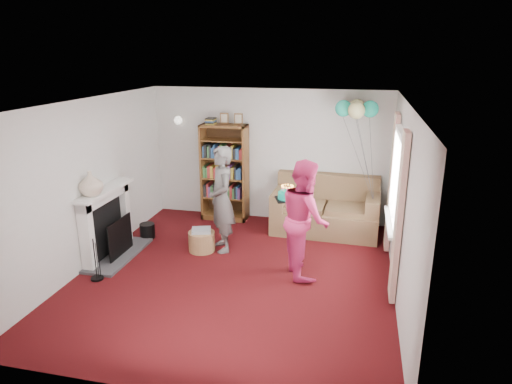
% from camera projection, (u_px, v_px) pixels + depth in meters
% --- Properties ---
extents(ground, '(5.00, 5.00, 0.00)m').
position_uv_depth(ground, '(235.00, 275.00, 6.71)').
color(ground, '#33070B').
rests_on(ground, ground).
extents(wall_back, '(4.50, 0.02, 2.50)m').
position_uv_depth(wall_back, '(269.00, 155.00, 8.67)').
color(wall_back, silver).
rests_on(wall_back, ground).
extents(wall_left, '(0.02, 5.00, 2.50)m').
position_uv_depth(wall_left, '(88.00, 184.00, 6.82)').
color(wall_left, silver).
rests_on(wall_left, ground).
extents(wall_right, '(0.02, 5.00, 2.50)m').
position_uv_depth(wall_right, '(403.00, 206.00, 5.86)').
color(wall_right, silver).
rests_on(wall_right, ground).
extents(ceiling, '(4.50, 5.00, 0.01)m').
position_uv_depth(ceiling, '(232.00, 102.00, 5.96)').
color(ceiling, white).
rests_on(ceiling, wall_back).
extents(fireplace, '(0.55, 1.80, 1.12)m').
position_uv_depth(fireplace, '(110.00, 226.00, 7.18)').
color(fireplace, '#3F3F42').
rests_on(fireplace, ground).
extents(window_bay, '(0.14, 2.02, 2.20)m').
position_uv_depth(window_bay, '(395.00, 195.00, 6.44)').
color(window_bay, white).
rests_on(window_bay, ground).
extents(wall_sconce, '(0.16, 0.23, 0.16)m').
position_uv_depth(wall_sconce, '(178.00, 120.00, 8.72)').
color(wall_sconce, gold).
rests_on(wall_sconce, ground).
extents(bookcase, '(0.87, 0.42, 2.05)m').
position_uv_depth(bookcase, '(225.00, 173.00, 8.76)').
color(bookcase, '#472B14').
rests_on(bookcase, ground).
extents(sofa, '(1.87, 0.99, 0.99)m').
position_uv_depth(sofa, '(326.00, 211.00, 8.29)').
color(sofa, brown).
rests_on(sofa, ground).
extents(wicker_basket, '(0.43, 0.43, 0.39)m').
position_uv_depth(wicker_basket, '(202.00, 241.00, 7.47)').
color(wicker_basket, '#A6794D').
rests_on(wicker_basket, ground).
extents(person_striped, '(0.69, 0.75, 1.73)m').
position_uv_depth(person_striped, '(222.00, 200.00, 7.32)').
color(person_striped, black).
rests_on(person_striped, ground).
extents(person_magenta, '(0.91, 1.01, 1.72)m').
position_uv_depth(person_magenta, '(305.00, 218.00, 6.53)').
color(person_magenta, '#CC2860').
rests_on(person_magenta, ground).
extents(birthday_cake, '(0.33, 0.33, 0.22)m').
position_uv_depth(birthday_cake, '(287.00, 196.00, 6.80)').
color(birthday_cake, black).
rests_on(birthday_cake, ground).
extents(balloons, '(0.76, 0.72, 1.67)m').
position_uv_depth(balloons, '(357.00, 109.00, 7.66)').
color(balloons, '#3F3F3F').
rests_on(balloons, ground).
extents(mantel_vase, '(0.37, 0.37, 0.36)m').
position_uv_depth(mantel_vase, '(91.00, 183.00, 6.63)').
color(mantel_vase, beige).
rests_on(mantel_vase, fireplace).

